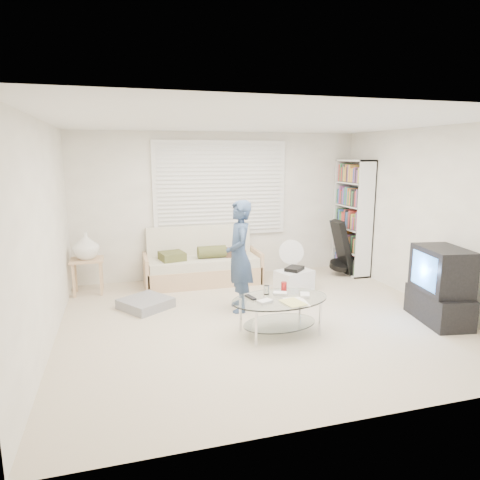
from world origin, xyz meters
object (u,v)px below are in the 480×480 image
object	(u,v)px
futon_sofa	(202,265)
bookshelf	(353,217)
coffee_table	(280,305)
tv_unit	(440,286)

from	to	relation	value
futon_sofa	bookshelf	world-z (taller)	bookshelf
coffee_table	bookshelf	bearing A→B (deg)	45.00
tv_unit	futon_sofa	bearing A→B (deg)	135.97
bookshelf	coffee_table	distance (m)	3.23
futon_sofa	bookshelf	xyz separation A→B (m)	(2.73, -0.09, 0.71)
futon_sofa	tv_unit	xyz separation A→B (m)	(2.60, -2.52, 0.16)
futon_sofa	tv_unit	bearing A→B (deg)	-44.03
bookshelf	tv_unit	size ratio (longest dim) A/B	2.10
futon_sofa	bookshelf	size ratio (longest dim) A/B	0.94
futon_sofa	coffee_table	xyz separation A→B (m)	(0.50, -2.33, 0.05)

